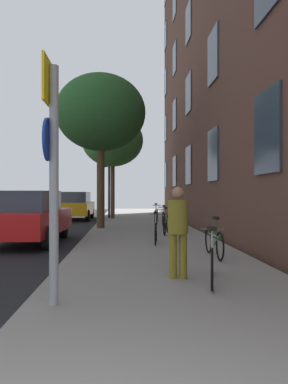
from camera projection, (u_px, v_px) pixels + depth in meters
The scene contains 17 objects.
ground_plane at pixel (59, 230), 15.89m from camera, with size 41.80×41.80×0.00m, color #332D28.
road_asphalt at pixel (8, 230), 15.78m from camera, with size 7.00×38.00×0.01m, color black.
sidewalk at pixel (142, 228), 16.08m from camera, with size 4.20×38.00×0.12m, color gray.
building_facade at pixel (205, 11), 15.74m from camera, with size 0.56×27.00×18.25m.
sign_post at pixel (52, 161), 4.91m from camera, with size 0.16×0.60×3.19m.
traffic_light at pixel (107, 173), 22.27m from camera, with size 0.43×0.24×3.83m.
tree_near at pixel (101, 113), 15.74m from camera, with size 3.74×3.74×6.38m.
tree_far at pixel (113, 141), 21.77m from camera, with size 3.52×3.52×5.96m.
bicycle_0 at pixel (212, 260), 6.12m from camera, with size 0.55×1.68×0.91m.
bicycle_1 at pixel (214, 241), 8.55m from camera, with size 0.42×1.71×0.92m.
bicycle_2 at pixel (156, 231), 10.89m from camera, with size 0.42×1.59×0.91m.
bicycle_3 at pixel (166, 223), 13.31m from camera, with size 0.51×1.73×0.96m.
bicycle_4 at pixel (164, 219), 15.72m from camera, with size 0.42×1.61×0.95m.
bicycle_5 at pixel (156, 215), 18.11m from camera, with size 0.45×1.62×0.96m.
pedestrian_0 at pixel (178, 226), 6.42m from camera, with size 0.49×0.49×1.55m.
car_0 at pixel (28, 216), 11.64m from camera, with size 2.06×4.46×1.62m.
car_1 at pixel (75, 205), 21.97m from camera, with size 1.98×4.24×1.62m.
Camera 1 is at (0.31, -1.06, 1.56)m, focal length 35.47 mm.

